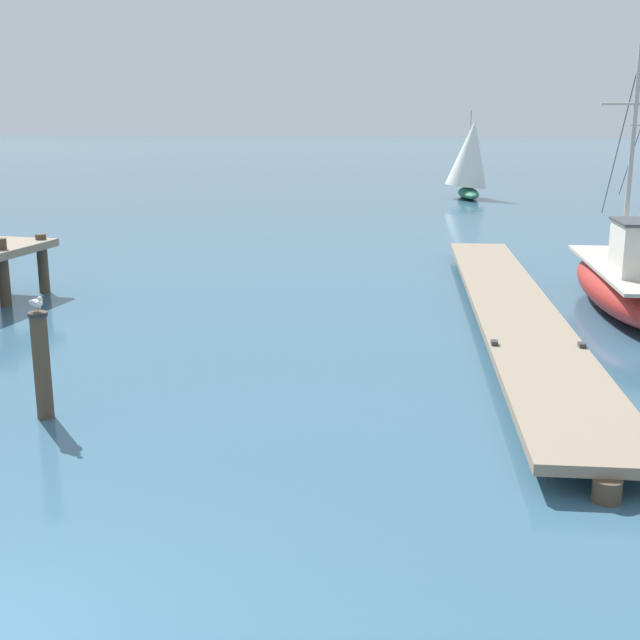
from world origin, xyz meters
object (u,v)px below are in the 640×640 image
Objects in this scene: distant_sailboat at (470,159)px; fishing_boat_1 at (625,282)px; mooring_piling at (42,363)px; perched_seagull at (36,303)px.

fishing_boat_1 is at bearing -85.57° from distant_sailboat.
distant_sailboat is (8.54, 37.11, 1.38)m from mooring_piling.
mooring_piling is 0.34× the size of distant_sailboat.
distant_sailboat reaches higher than mooring_piling.
fishing_boat_1 reaches higher than distant_sailboat.
mooring_piling is at bearing -141.09° from fishing_boat_1.
fishing_boat_1 is at bearing 38.91° from mooring_piling.
perched_seagull is (-10.75, -8.67, 1.14)m from fishing_boat_1.
fishing_boat_1 is 13.81m from mooring_piling.
perched_seagull reaches higher than mooring_piling.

